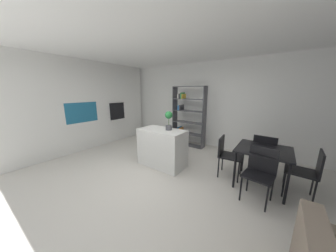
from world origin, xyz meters
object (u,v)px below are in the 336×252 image
(kitchen_island, at_px, (162,148))
(dining_table, at_px, (263,153))
(potted_plant_on_island, at_px, (169,119))
(dining_chair_window_side, at_px, (309,170))
(dining_chair_far, at_px, (264,152))
(dining_chair_island_side, at_px, (226,152))
(built_in_oven, at_px, (117,111))
(open_bookshelf, at_px, (186,118))
(dining_chair_near, at_px, (260,169))

(kitchen_island, height_order, dining_table, kitchen_island)
(potted_plant_on_island, height_order, dining_chair_window_side, potted_plant_on_island)
(kitchen_island, bearing_deg, dining_chair_far, 23.44)
(dining_chair_far, xyz_separation_m, dining_chair_island_side, (-0.67, -0.48, -0.02))
(built_in_oven, distance_m, dining_chair_far, 4.78)
(potted_plant_on_island, height_order, open_bookshelf, open_bookshelf)
(dining_chair_island_side, bearing_deg, dining_chair_window_side, -94.32)
(potted_plant_on_island, relative_size, open_bookshelf, 0.23)
(dining_table, distance_m, dining_chair_island_side, 0.70)
(dining_table, height_order, dining_chair_far, dining_chair_far)
(dining_chair_far, bearing_deg, potted_plant_on_island, 27.33)
(dining_table, distance_m, dining_chair_near, 0.49)
(dining_table, relative_size, dining_chair_near, 1.02)
(potted_plant_on_island, height_order, dining_table, potted_plant_on_island)
(potted_plant_on_island, distance_m, dining_chair_window_side, 2.76)
(potted_plant_on_island, xyz_separation_m, dining_chair_window_side, (2.66, 0.36, -0.65))
(open_bookshelf, relative_size, dining_chair_near, 2.20)
(built_in_oven, height_order, dining_chair_far, built_in_oven)
(built_in_oven, distance_m, dining_chair_near, 4.85)
(dining_chair_near, bearing_deg, built_in_oven, 179.70)
(dining_chair_far, bearing_deg, built_in_oven, 7.18)
(built_in_oven, distance_m, dining_table, 4.77)
(dining_chair_far, bearing_deg, dining_table, 95.11)
(built_in_oven, bearing_deg, dining_chair_window_side, -2.44)
(open_bookshelf, bearing_deg, dining_chair_island_side, -36.82)
(dining_chair_near, bearing_deg, dining_chair_island_side, 154.09)
(dining_chair_island_side, bearing_deg, dining_table, -93.82)
(dining_chair_near, xyz_separation_m, dining_chair_window_side, (0.67, 0.47, -0.00))
(dining_chair_near, relative_size, dining_chair_window_side, 1.02)
(dining_table, bearing_deg, kitchen_island, -168.13)
(potted_plant_on_island, bearing_deg, kitchen_island, -152.24)
(built_in_oven, height_order, dining_chair_window_side, built_in_oven)
(kitchen_island, bearing_deg, dining_chair_near, -0.76)
(open_bookshelf, bearing_deg, dining_chair_near, -36.03)
(kitchen_island, height_order, open_bookshelf, open_bookshelf)
(dining_chair_window_side, xyz_separation_m, dining_chair_island_side, (-1.36, -0.00, -0.01))
(built_in_oven, bearing_deg, dining_table, -2.74)
(built_in_oven, distance_m, open_bookshelf, 2.57)
(open_bookshelf, height_order, dining_table, open_bookshelf)
(dining_table, relative_size, dining_chair_far, 1.01)
(open_bookshelf, distance_m, dining_chair_window_side, 3.38)
(kitchen_island, relative_size, dining_chair_near, 1.27)
(open_bookshelf, distance_m, dining_table, 2.75)
(built_in_oven, height_order, dining_table, built_in_oven)
(kitchen_island, height_order, dining_chair_window_side, kitchen_island)
(built_in_oven, xyz_separation_m, kitchen_island, (2.62, -0.67, -0.66))
(kitchen_island, xyz_separation_m, dining_table, (2.12, 0.45, 0.22))
(built_in_oven, height_order, dining_chair_near, built_in_oven)
(potted_plant_on_island, distance_m, open_bookshelf, 1.73)
(built_in_oven, relative_size, dining_chair_island_side, 0.69)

